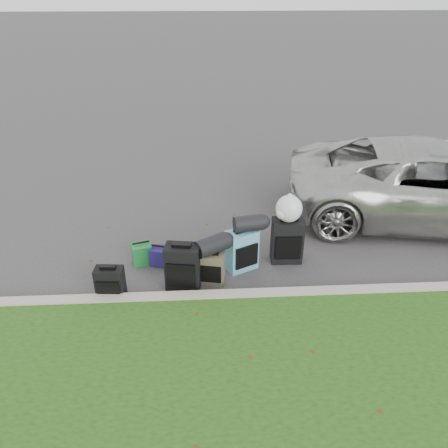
{
  "coord_description": "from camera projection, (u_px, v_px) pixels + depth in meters",
  "views": [
    {
      "loc": [
        -0.42,
        -5.67,
        3.87
      ],
      "look_at": [
        -0.1,
        0.2,
        0.55
      ],
      "focal_mm": 35.0,
      "sensor_mm": 36.0,
      "label": 1
    }
  ],
  "objects": [
    {
      "name": "duffel_right",
      "position": [
        249.0,
        223.0,
        6.33
      ],
      "size": [
        0.46,
        0.31,
        0.24
      ],
      "primitive_type": "cylinder",
      "rotation": [
        0.0,
        1.57,
        0.17
      ],
      "color": "black",
      "rests_on": "suitcase_teal"
    },
    {
      "name": "curb",
      "position": [
        236.0,
        297.0,
        5.95
      ],
      "size": [
        120.0,
        0.18,
        0.15
      ],
      "primitive_type": "cube",
      "color": "#9E937F",
      "rests_on": "ground"
    },
    {
      "name": "trash_bag",
      "position": [
        289.0,
        209.0,
        6.43
      ],
      "size": [
        0.4,
        0.4,
        0.4
      ],
      "primitive_type": "sphere",
      "color": "white",
      "rests_on": "suitcase_large_black_right"
    },
    {
      "name": "suitcase_small_black",
      "position": [
        110.0,
        283.0,
        5.96
      ],
      "size": [
        0.4,
        0.24,
        0.48
      ],
      "primitive_type": "cube",
      "rotation": [
        0.0,
        0.0,
        -0.08
      ],
      "color": "black",
      "rests_on": "ground"
    },
    {
      "name": "ground",
      "position": [
        231.0,
        260.0,
        6.86
      ],
      "size": [
        120.0,
        120.0,
        0.0
      ],
      "primitive_type": "plane",
      "color": "#383535",
      "rests_on": "ground"
    },
    {
      "name": "tote_navy",
      "position": [
        160.0,
        256.0,
        6.7
      ],
      "size": [
        0.32,
        0.28,
        0.29
      ],
      "primitive_type": "cube",
      "rotation": [
        0.0,
        0.0,
        -0.28
      ],
      "color": "navy",
      "rests_on": "ground"
    },
    {
      "name": "duffel_left",
      "position": [
        212.0,
        245.0,
        6.11
      ],
      "size": [
        0.54,
        0.47,
        0.26
      ],
      "primitive_type": "cylinder",
      "rotation": [
        0.0,
        1.57,
        0.55
      ],
      "color": "black",
      "rests_on": "suitcase_olive"
    },
    {
      "name": "suitcase_olive",
      "position": [
        212.0,
        268.0,
        6.26
      ],
      "size": [
        0.39,
        0.28,
        0.48
      ],
      "primitive_type": "cube",
      "rotation": [
        0.0,
        0.0,
        -0.19
      ],
      "color": "#3D3A27",
      "rests_on": "ground"
    },
    {
      "name": "suitcase_large_black_right",
      "position": [
        287.0,
        241.0,
        6.7
      ],
      "size": [
        0.48,
        0.3,
        0.71
      ],
      "primitive_type": "cube",
      "rotation": [
        0.0,
        0.0,
        -0.03
      ],
      "color": "black",
      "rests_on": "ground"
    },
    {
      "name": "suv",
      "position": [
        434.0,
        183.0,
        7.74
      ],
      "size": [
        5.42,
        3.21,
        1.41
      ],
      "primitive_type": "imported",
      "rotation": [
        0.0,
        0.0,
        1.39
      ],
      "color": "#B7B7B2",
      "rests_on": "ground"
    },
    {
      "name": "suitcase_teal",
      "position": [
        242.0,
        250.0,
        6.53
      ],
      "size": [
        0.53,
        0.44,
        0.65
      ],
      "primitive_type": "cube",
      "rotation": [
        0.0,
        0.0,
        0.46
      ],
      "color": "teal",
      "rests_on": "ground"
    },
    {
      "name": "tote_green",
      "position": [
        142.0,
        254.0,
        6.72
      ],
      "size": [
        0.34,
        0.31,
        0.33
      ],
      "primitive_type": "cube",
      "rotation": [
        0.0,
        0.0,
        0.29
      ],
      "color": "#1B7C32",
      "rests_on": "ground"
    },
    {
      "name": "suitcase_large_black_left",
      "position": [
        183.0,
        267.0,
        6.1
      ],
      "size": [
        0.51,
        0.35,
        0.69
      ],
      "primitive_type": "cube",
      "rotation": [
        0.0,
        0.0,
        -0.15
      ],
      "color": "black",
      "rests_on": "ground"
    }
  ]
}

